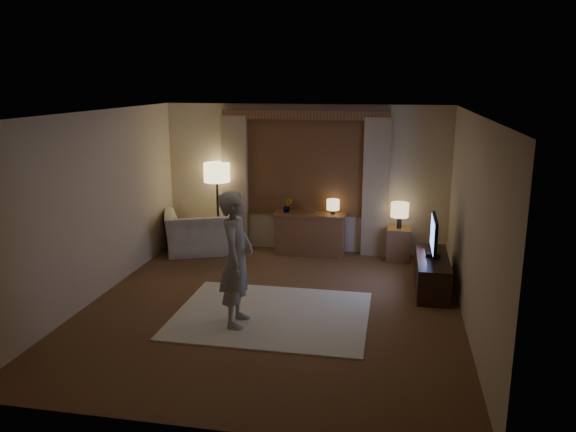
% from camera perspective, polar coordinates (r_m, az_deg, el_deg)
% --- Properties ---
extents(room, '(5.04, 5.54, 2.64)m').
position_cam_1_polar(room, '(7.75, -0.92, 1.24)').
color(room, brown).
rests_on(room, ground).
extents(rug, '(2.50, 2.00, 0.02)m').
position_cam_1_polar(rug, '(7.46, -1.67, -10.00)').
color(rug, '#F3E9CC').
rests_on(rug, floor).
extents(sideboard, '(1.20, 0.40, 0.70)m').
position_cam_1_polar(sideboard, '(9.87, 2.23, -1.92)').
color(sideboard, brown).
rests_on(sideboard, floor).
extents(picture_frame, '(0.16, 0.02, 0.20)m').
position_cam_1_polar(picture_frame, '(9.76, 2.25, 0.62)').
color(picture_frame, brown).
rests_on(picture_frame, sideboard).
extents(plant, '(0.17, 0.13, 0.30)m').
position_cam_1_polar(plant, '(9.82, -0.05, 1.01)').
color(plant, '#999999').
rests_on(plant, sideboard).
extents(table_lamp_sideboard, '(0.22, 0.22, 0.30)m').
position_cam_1_polar(table_lamp_sideboard, '(9.69, 4.60, 1.09)').
color(table_lamp_sideboard, black).
rests_on(table_lamp_sideboard, sideboard).
extents(floor_lamp, '(0.46, 0.46, 1.58)m').
position_cam_1_polar(floor_lamp, '(10.04, -7.24, 3.94)').
color(floor_lamp, black).
rests_on(floor_lamp, floor).
extents(armchair, '(1.45, 1.38, 0.75)m').
position_cam_1_polar(armchair, '(10.07, -9.06, -1.62)').
color(armchair, beige).
rests_on(armchair, floor).
extents(side_table, '(0.40, 0.40, 0.56)m').
position_cam_1_polar(side_table, '(9.74, 11.12, -2.81)').
color(side_table, brown).
rests_on(side_table, floor).
extents(table_lamp_side, '(0.30, 0.30, 0.44)m').
position_cam_1_polar(table_lamp_side, '(9.60, 11.28, 0.55)').
color(table_lamp_side, black).
rests_on(table_lamp_side, side_table).
extents(tv_stand, '(0.45, 1.40, 0.50)m').
position_cam_1_polar(tv_stand, '(8.50, 14.39, -5.67)').
color(tv_stand, black).
rests_on(tv_stand, floor).
extents(tv, '(0.20, 0.82, 0.60)m').
position_cam_1_polar(tv, '(8.33, 14.61, -1.91)').
color(tv, black).
rests_on(tv, tv_stand).
extents(person, '(0.43, 0.63, 1.69)m').
position_cam_1_polar(person, '(6.92, -5.26, -4.37)').
color(person, '#A19C95').
rests_on(person, rug).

